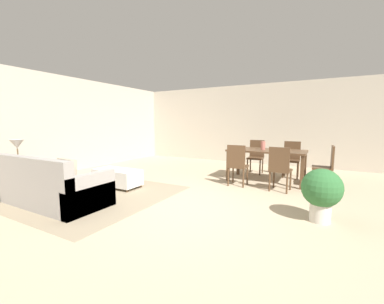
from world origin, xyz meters
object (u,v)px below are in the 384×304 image
at_px(ottoman_table, 117,177).
at_px(dining_chair_far_left, 256,155).
at_px(couch, 51,187).
at_px(dining_chair_near_left, 237,163).
at_px(potted_plant, 322,191).
at_px(vase_centerpiece, 263,145).
at_px(dining_table, 267,153).
at_px(dining_chair_far_right, 292,157).
at_px(side_table, 19,171).
at_px(table_lamp, 17,145).
at_px(dining_chair_near_right, 280,167).
at_px(dining_chair_head_east, 327,164).

bearing_deg(ottoman_table, dining_chair_far_left, 52.37).
xyz_separation_m(couch, dining_chair_near_left, (2.43, 2.70, 0.23)).
relative_size(ottoman_table, potted_plant, 1.37).
height_order(dining_chair_near_left, dining_chair_far_left, same).
distance_m(dining_chair_far_left, vase_centerpiece, 0.98).
bearing_deg(dining_table, potted_plant, -60.40).
relative_size(ottoman_table, dining_chair_far_right, 1.14).
xyz_separation_m(ottoman_table, dining_chair_near_left, (2.26, 1.35, 0.29)).
bearing_deg(side_table, dining_chair_near_left, 34.45).
height_order(dining_chair_far_right, vase_centerpiece, vase_centerpiece).
bearing_deg(vase_centerpiece, ottoman_table, -141.28).
bearing_deg(vase_centerpiece, dining_chair_far_left, 113.42).
relative_size(side_table, table_lamp, 1.03).
bearing_deg(dining_chair_near_right, side_table, -151.28).
xyz_separation_m(dining_chair_near_left, dining_chair_far_right, (0.94, 1.58, 0.00)).
distance_m(dining_chair_near_left, potted_plant, 2.13).
bearing_deg(ottoman_table, vase_centerpiece, 38.72).
distance_m(dining_chair_near_left, dining_chair_far_left, 1.61).
height_order(dining_chair_far_left, potted_plant, dining_chair_far_left).
relative_size(side_table, potted_plant, 0.71).
xyz_separation_m(couch, vase_centerpiece, (2.81, 3.47, 0.57)).
bearing_deg(dining_chair_near_left, dining_chair_far_right, 59.07).
distance_m(side_table, dining_chair_far_left, 5.61).
xyz_separation_m(dining_table, dining_chair_near_left, (-0.47, -0.78, -0.15)).
relative_size(dining_chair_near_right, dining_chair_far_left, 1.00).
xyz_separation_m(dining_chair_near_left, dining_chair_head_east, (1.74, 0.77, 0.00)).
bearing_deg(dining_chair_far_left, side_table, -131.99).
bearing_deg(side_table, dining_chair_near_right, 28.72).
bearing_deg(potted_plant, dining_chair_far_left, 119.30).
bearing_deg(dining_chair_near_right, potted_plant, -59.60).
relative_size(dining_chair_near_left, dining_chair_far_left, 1.00).
height_order(couch, dining_chair_head_east, dining_chair_head_east).
xyz_separation_m(dining_chair_head_east, vase_centerpiece, (-1.36, 0.00, 0.34)).
bearing_deg(side_table, dining_chair_head_east, 31.30).
distance_m(dining_chair_head_east, potted_plant, 2.09).
distance_m(dining_chair_far_left, potted_plant, 3.36).
height_order(dining_table, dining_chair_near_right, dining_chair_near_right).
height_order(couch, vase_centerpiece, vase_centerpiece).
xyz_separation_m(dining_table, dining_chair_far_left, (-0.45, 0.83, -0.15)).
xyz_separation_m(side_table, vase_centerpiece, (4.12, 3.33, 0.43)).
xyz_separation_m(dining_chair_near_left, vase_centerpiece, (0.38, 0.77, 0.34)).
height_order(couch, potted_plant, couch).
distance_m(side_table, potted_plant, 5.54).
bearing_deg(vase_centerpiece, dining_chair_head_east, -0.12).
height_order(ottoman_table, dining_chair_near_right, dining_chair_near_right).
distance_m(couch, dining_chair_far_right, 5.45).
xyz_separation_m(couch, dining_chair_head_east, (4.17, 3.47, 0.23)).
xyz_separation_m(ottoman_table, dining_chair_far_right, (3.21, 2.93, 0.29)).
bearing_deg(potted_plant, ottoman_table, -179.60).
bearing_deg(dining_chair_near_right, vase_centerpiece, 123.23).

